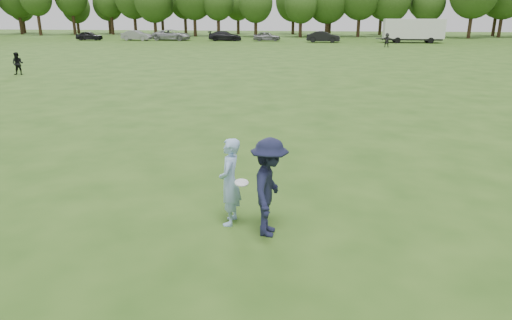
# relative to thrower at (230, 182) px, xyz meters

# --- Properties ---
(ground) EXTENTS (200.00, 200.00, 0.00)m
(ground) POSITION_rel_thrower_xyz_m (-0.13, -0.06, -0.89)
(ground) COLOR #284A15
(ground) RESTS_ON ground
(thrower) EXTENTS (0.45, 0.66, 1.78)m
(thrower) POSITION_rel_thrower_xyz_m (0.00, 0.00, 0.00)
(thrower) COLOR #99BBED
(thrower) RESTS_ON ground
(defender) EXTENTS (0.77, 1.27, 1.91)m
(defender) POSITION_rel_thrower_xyz_m (0.82, -0.36, 0.07)
(defender) COLOR #171A34
(defender) RESTS_ON ground
(player_far_a) EXTENTS (0.84, 0.72, 1.52)m
(player_far_a) POSITION_rel_thrower_xyz_m (-18.60, 20.65, -0.13)
(player_far_a) COLOR black
(player_far_a) RESTS_ON ground
(player_far_d) EXTENTS (1.60, 0.62, 1.69)m
(player_far_d) POSITION_rel_thrower_xyz_m (9.76, 50.74, -0.04)
(player_far_d) COLOR #292929
(player_far_d) RESTS_ON ground
(car_a) EXTENTS (4.00, 1.77, 1.34)m
(car_a) POSITION_rel_thrower_xyz_m (-33.17, 59.38, -0.22)
(car_a) COLOR black
(car_a) RESTS_ON ground
(car_b) EXTENTS (4.59, 1.90, 1.48)m
(car_b) POSITION_rel_thrower_xyz_m (-25.80, 59.75, -0.15)
(car_b) COLOR gray
(car_b) RESTS_ON ground
(car_c) EXTENTS (5.83, 2.95, 1.58)m
(car_c) POSITION_rel_thrower_xyz_m (-20.58, 60.76, -0.10)
(car_c) COLOR #9D9EA2
(car_c) RESTS_ON ground
(car_d) EXTENTS (5.07, 2.40, 1.43)m
(car_d) POSITION_rel_thrower_xyz_m (-12.43, 60.82, -0.18)
(car_d) COLOR black
(car_d) RESTS_ON ground
(car_e) EXTENTS (4.06, 1.75, 1.37)m
(car_e) POSITION_rel_thrower_xyz_m (-6.16, 61.09, -0.21)
(car_e) COLOR slate
(car_e) RESTS_ON ground
(car_f) EXTENTS (4.78, 2.05, 1.53)m
(car_f) POSITION_rel_thrower_xyz_m (2.12, 58.88, -0.12)
(car_f) COLOR black
(car_f) RESTS_ON ground
(disc_in_play) EXTENTS (0.28, 0.28, 0.09)m
(disc_in_play) POSITION_rel_thrower_xyz_m (0.27, -0.17, 0.06)
(disc_in_play) COLOR white
(disc_in_play) RESTS_ON ground
(cargo_trailer) EXTENTS (9.00, 2.75, 3.20)m
(cargo_trailer) POSITION_rel_thrower_xyz_m (14.43, 59.69, 0.89)
(cargo_trailer) COLOR white
(cargo_trailer) RESTS_ON ground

